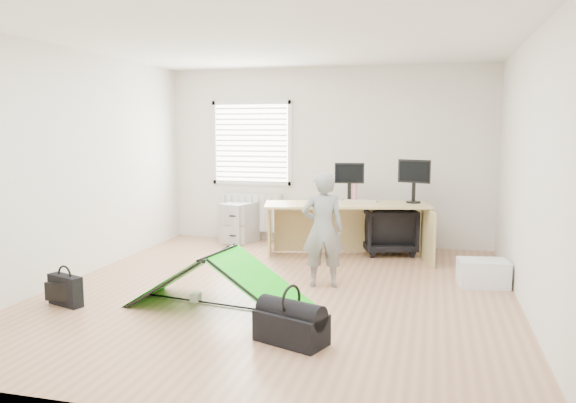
% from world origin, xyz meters
% --- Properties ---
extents(ground, '(5.50, 5.50, 0.00)m').
position_xyz_m(ground, '(0.00, 0.00, 0.00)').
color(ground, '#AB7C5B').
rests_on(ground, ground).
extents(back_wall, '(5.00, 0.02, 2.70)m').
position_xyz_m(back_wall, '(0.00, 2.75, 1.35)').
color(back_wall, silver).
rests_on(back_wall, ground).
extents(window, '(1.20, 0.06, 1.20)m').
position_xyz_m(window, '(-1.20, 2.71, 1.55)').
color(window, silver).
rests_on(window, back_wall).
extents(radiator, '(1.00, 0.12, 0.60)m').
position_xyz_m(radiator, '(-1.20, 2.67, 0.45)').
color(radiator, silver).
rests_on(radiator, back_wall).
extents(desk, '(2.33, 1.24, 0.76)m').
position_xyz_m(desk, '(0.46, 1.80, 0.38)').
color(desk, tan).
rests_on(desk, ground).
extents(filing_cabinet, '(0.55, 0.64, 0.63)m').
position_xyz_m(filing_cabinet, '(-1.31, 2.43, 0.31)').
color(filing_cabinet, '#A1A2A6').
rests_on(filing_cabinet, ground).
extents(monitor_left, '(0.42, 0.15, 0.40)m').
position_xyz_m(monitor_left, '(0.45, 2.11, 0.96)').
color(monitor_left, black).
rests_on(monitor_left, desk).
extents(monitor_right, '(0.46, 0.26, 0.44)m').
position_xyz_m(monitor_right, '(1.34, 2.11, 0.98)').
color(monitor_right, black).
rests_on(monitor_right, desk).
extents(keyboard, '(0.49, 0.22, 0.02)m').
position_xyz_m(keyboard, '(0.62, 2.08, 0.77)').
color(keyboard, beige).
rests_on(keyboard, desk).
extents(thermos, '(0.08, 0.08, 0.26)m').
position_xyz_m(thermos, '(0.52, 2.12, 0.89)').
color(thermos, '#D17596').
rests_on(thermos, desk).
extents(office_chair, '(0.90, 0.91, 0.67)m').
position_xyz_m(office_chair, '(1.00, 2.26, 0.33)').
color(office_chair, black).
rests_on(office_chair, ground).
extents(person, '(0.54, 0.42, 1.31)m').
position_xyz_m(person, '(0.42, 0.35, 0.65)').
color(person, gray).
rests_on(person, ground).
extents(kite, '(1.86, 1.03, 0.55)m').
position_xyz_m(kite, '(-0.46, -0.62, 0.27)').
color(kite, '#17DF15').
rests_on(kite, ground).
extents(storage_crate, '(0.58, 0.45, 0.30)m').
position_xyz_m(storage_crate, '(2.18, 0.81, 0.15)').
color(storage_crate, white).
rests_on(storage_crate, ground).
extents(tote_bag, '(0.38, 0.21, 0.42)m').
position_xyz_m(tote_bag, '(-1.48, 2.62, 0.21)').
color(tote_bag, '#22A879').
rests_on(tote_bag, ground).
extents(laptop_bag, '(0.43, 0.25, 0.31)m').
position_xyz_m(laptop_bag, '(-1.96, -0.99, 0.16)').
color(laptop_bag, black).
rests_on(laptop_bag, ground).
extents(white_box, '(0.10, 0.10, 0.09)m').
position_xyz_m(white_box, '(-0.74, -0.55, 0.05)').
color(white_box, silver).
rests_on(white_box, ground).
extents(duffel_bag, '(0.66, 0.49, 0.26)m').
position_xyz_m(duffel_bag, '(0.49, -1.39, 0.13)').
color(duffel_bag, black).
rests_on(duffel_bag, ground).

